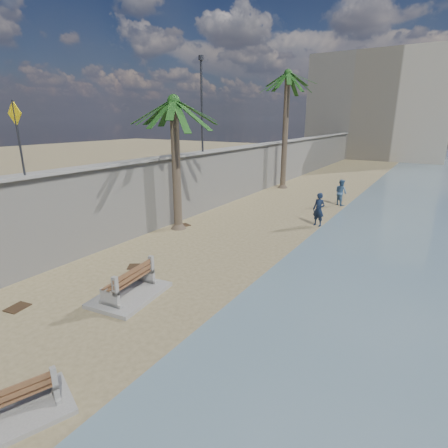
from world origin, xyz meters
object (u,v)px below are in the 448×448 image
at_px(palm_mid, 174,102).
at_px(bench_near, 14,401).
at_px(palm_back, 288,76).
at_px(person_a, 319,207).
at_px(person_b, 341,191).
at_px(bench_far, 129,284).

bearing_deg(palm_mid, bench_near, -65.59).
bearing_deg(palm_mid, palm_back, 89.20).
height_order(bench_near, palm_mid, palm_mid).
distance_m(palm_mid, person_a, 8.97).
height_order(palm_mid, person_b, palm_mid).
relative_size(bench_far, person_b, 1.37).
relative_size(palm_back, person_b, 5.11).
relative_size(palm_mid, person_b, 3.80).
height_order(palm_back, person_b, palm_back).
xyz_separation_m(bench_near, palm_mid, (-4.97, 10.95, 5.82)).
height_order(bench_far, palm_mid, palm_mid).
xyz_separation_m(palm_mid, palm_back, (0.18, 13.24, 2.39)).
xyz_separation_m(bench_far, palm_back, (-3.11, 19.72, 8.13)).
bearing_deg(bench_near, bench_far, 110.54).
bearing_deg(bench_far, person_a, 76.10).
height_order(bench_far, palm_back, palm_back).
bearing_deg(person_b, bench_far, 118.21).
xyz_separation_m(bench_near, person_b, (0.78, 20.59, 0.59)).
height_order(bench_near, person_a, person_a).
bearing_deg(bench_far, person_b, 81.35).
relative_size(person_a, person_b, 1.08).
distance_m(palm_back, person_a, 13.06).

